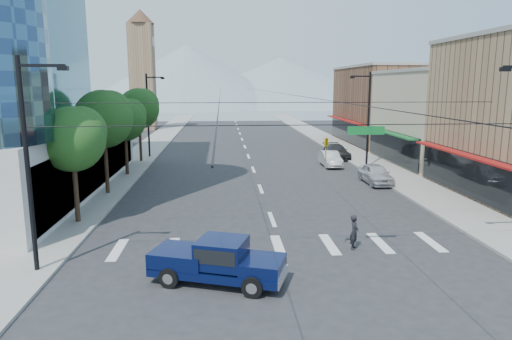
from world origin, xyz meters
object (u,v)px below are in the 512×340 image
object	(u,v)px
pickup_truck	(217,260)
parked_car_far	(336,151)
pedestrian	(354,232)
parked_car_mid	(330,159)
parked_car_near	(376,174)

from	to	relation	value
pickup_truck	parked_car_far	world-z (taller)	pickup_truck
pedestrian	parked_car_far	world-z (taller)	pedestrian
pedestrian	parked_car_far	distance (m)	27.86
parked_car_mid	pedestrian	bearing A→B (deg)	-100.43
pedestrian	parked_car_mid	xyz separation A→B (m)	(4.18, 22.51, -0.11)
pickup_truck	parked_car_near	size ratio (longest dim) A/B	1.24
parked_car_near	parked_car_far	bearing A→B (deg)	89.56
pedestrian	parked_car_far	xyz separation A→B (m)	(5.98, 27.21, -0.10)
parked_car_mid	parked_car_far	size ratio (longest dim) A/B	0.87
pickup_truck	parked_car_far	size ratio (longest dim) A/B	1.12
parked_car_mid	pickup_truck	bearing A→B (deg)	-112.52
pedestrian	parked_car_near	bearing A→B (deg)	1.46
pedestrian	parked_car_near	size ratio (longest dim) A/B	0.37
pedestrian	parked_car_far	size ratio (longest dim) A/B	0.33
pickup_truck	parked_car_far	bearing A→B (deg)	86.35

